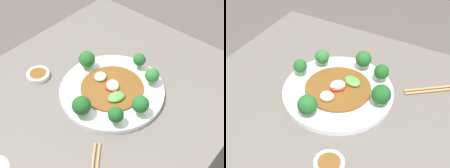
% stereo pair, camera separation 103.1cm
% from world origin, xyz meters
% --- Properties ---
extents(plate, '(0.32, 0.32, 0.02)m').
position_xyz_m(plate, '(0.04, -0.03, 0.73)').
color(plate, silver).
rests_on(plate, table).
extents(broccoli_west, '(0.05, 0.05, 0.06)m').
position_xyz_m(broccoli_west, '(-0.09, -0.03, 0.77)').
color(broccoli_west, '#89B76B').
rests_on(broccoli_west, plate).
extents(broccoli_south, '(0.05, 0.05, 0.06)m').
position_xyz_m(broccoli_south, '(0.01, -0.15, 0.77)').
color(broccoli_south, '#89B76B').
rests_on(broccoli_south, plate).
extents(broccoli_southwest, '(0.04, 0.04, 0.06)m').
position_xyz_m(broccoli_southwest, '(-0.06, -0.12, 0.77)').
color(broccoli_southwest, '#7AAD5B').
rests_on(broccoli_southwest, plate).
extents(broccoli_southeast, '(0.04, 0.04, 0.06)m').
position_xyz_m(broccoli_southeast, '(0.13, -0.10, 0.77)').
color(broccoli_southeast, '#7AAD5B').
rests_on(broccoli_southeast, plate).
extents(broccoli_east, '(0.04, 0.04, 0.05)m').
position_xyz_m(broccoli_east, '(0.17, -0.03, 0.77)').
color(broccoli_east, '#70A356').
rests_on(broccoli_east, plate).
extents(broccoli_north, '(0.05, 0.05, 0.06)m').
position_xyz_m(broccoli_north, '(0.06, 0.09, 0.77)').
color(broccoli_north, '#89B76B').
rests_on(broccoli_north, plate).
extents(stirfry_center, '(0.19, 0.19, 0.02)m').
position_xyz_m(stirfry_center, '(0.03, -0.03, 0.74)').
color(stirfry_center, brown).
rests_on(stirfry_center, plate).
extents(chopsticks, '(0.18, 0.15, 0.01)m').
position_xyz_m(chopsticks, '(-0.22, -0.19, 0.72)').
color(chopsticks, '#AD7F4C').
rests_on(chopsticks, table).
extents(sauce_dish, '(0.07, 0.07, 0.02)m').
position_xyz_m(sauce_dish, '(-0.07, 0.20, 0.73)').
color(sauce_dish, silver).
rests_on(sauce_dish, table).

